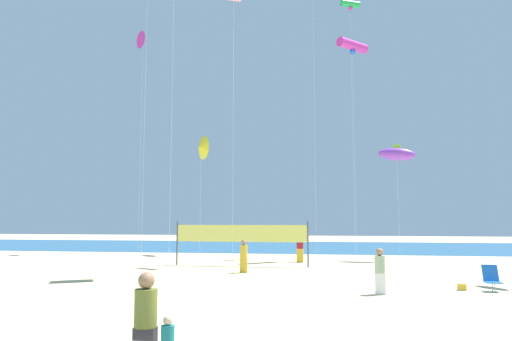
{
  "coord_description": "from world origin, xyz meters",
  "views": [
    {
      "loc": [
        2.34,
        -15.46,
        2.46
      ],
      "look_at": [
        -1.99,
        10.99,
        5.19
      ],
      "focal_mm": 33.96,
      "sensor_mm": 36.0,
      "label": 1
    }
  ],
  "objects_px": {
    "beachgoer_mustard_shirt": "(244,255)",
    "kite_magenta_delta": "(143,41)",
    "kite_yellow_delta": "(201,148)",
    "volleyball_net": "(241,235)",
    "beachgoer_sage_shirt": "(380,270)",
    "beach_handbag": "(462,287)",
    "folding_beach_chair": "(492,278)",
    "kite_magenta_tube": "(352,46)",
    "kite_violet_inflatable": "(397,154)",
    "kite_green_tube": "(350,5)",
    "beachgoer_maroon_shirt": "(300,246)",
    "mother_figure": "(146,319)"
  },
  "relations": [
    {
      "from": "mother_figure",
      "to": "folding_beach_chair",
      "type": "distance_m",
      "value": 13.45
    },
    {
      "from": "beachgoer_maroon_shirt",
      "to": "kite_yellow_delta",
      "type": "bearing_deg",
      "value": 18.39
    },
    {
      "from": "beachgoer_mustard_shirt",
      "to": "kite_magenta_delta",
      "type": "distance_m",
      "value": 22.86
    },
    {
      "from": "beachgoer_mustard_shirt",
      "to": "kite_magenta_delta",
      "type": "relative_size",
      "value": 0.09
    },
    {
      "from": "beachgoer_sage_shirt",
      "to": "folding_beach_chair",
      "type": "height_order",
      "value": "beachgoer_sage_shirt"
    },
    {
      "from": "kite_yellow_delta",
      "to": "kite_violet_inflatable",
      "type": "bearing_deg",
      "value": -12.01
    },
    {
      "from": "folding_beach_chair",
      "to": "volleyball_net",
      "type": "xyz_separation_m",
      "value": [
        -10.33,
        7.47,
        1.16
      ]
    },
    {
      "from": "kite_magenta_delta",
      "to": "beachgoer_mustard_shirt",
      "type": "bearing_deg",
      "value": -50.12
    },
    {
      "from": "beachgoer_mustard_shirt",
      "to": "kite_green_tube",
      "type": "distance_m",
      "value": 21.56
    },
    {
      "from": "volleyball_net",
      "to": "kite_magenta_tube",
      "type": "bearing_deg",
      "value": 41.93
    },
    {
      "from": "beachgoer_maroon_shirt",
      "to": "kite_green_tube",
      "type": "relative_size",
      "value": 0.1
    },
    {
      "from": "beachgoer_mustard_shirt",
      "to": "beach_handbag",
      "type": "distance_m",
      "value": 9.66
    },
    {
      "from": "kite_magenta_tube",
      "to": "kite_violet_inflatable",
      "type": "distance_m",
      "value": 7.71
    },
    {
      "from": "kite_magenta_delta",
      "to": "folding_beach_chair",
      "type": "bearing_deg",
      "value": -40.19
    },
    {
      "from": "beachgoer_sage_shirt",
      "to": "kite_magenta_delta",
      "type": "distance_m",
      "value": 29.24
    },
    {
      "from": "beach_handbag",
      "to": "kite_magenta_delta",
      "type": "bearing_deg",
      "value": 138.43
    },
    {
      "from": "beachgoer_mustard_shirt",
      "to": "kite_magenta_delta",
      "type": "bearing_deg",
      "value": 78.03
    },
    {
      "from": "beachgoer_maroon_shirt",
      "to": "kite_green_tube",
      "type": "bearing_deg",
      "value": -65.76
    },
    {
      "from": "volleyball_net",
      "to": "kite_yellow_delta",
      "type": "distance_m",
      "value": 11.1
    },
    {
      "from": "mother_figure",
      "to": "kite_green_tube",
      "type": "distance_m",
      "value": 32.01
    },
    {
      "from": "beachgoer_maroon_shirt",
      "to": "beachgoer_mustard_shirt",
      "type": "height_order",
      "value": "beachgoer_maroon_shirt"
    },
    {
      "from": "kite_yellow_delta",
      "to": "volleyball_net",
      "type": "bearing_deg",
      "value": -60.62
    },
    {
      "from": "mother_figure",
      "to": "kite_magenta_tube",
      "type": "distance_m",
      "value": 27.29
    },
    {
      "from": "kite_yellow_delta",
      "to": "beachgoer_maroon_shirt",
      "type": "bearing_deg",
      "value": -35.35
    },
    {
      "from": "folding_beach_chair",
      "to": "kite_yellow_delta",
      "type": "distance_m",
      "value": 22.72
    },
    {
      "from": "kite_yellow_delta",
      "to": "kite_magenta_delta",
      "type": "distance_m",
      "value": 10.48
    },
    {
      "from": "folding_beach_chair",
      "to": "kite_magenta_tube",
      "type": "distance_m",
      "value": 19.13
    },
    {
      "from": "beachgoer_mustard_shirt",
      "to": "mother_figure",
      "type": "bearing_deg",
      "value": -137.22
    },
    {
      "from": "folding_beach_chair",
      "to": "kite_magenta_delta",
      "type": "xyz_separation_m",
      "value": [
        -20.18,
        17.04,
        16.15
      ]
    },
    {
      "from": "kite_yellow_delta",
      "to": "folding_beach_chair",
      "type": "bearing_deg",
      "value": -46.28
    },
    {
      "from": "beachgoer_sage_shirt",
      "to": "kite_violet_inflatable",
      "type": "distance_m",
      "value": 15.4
    },
    {
      "from": "volleyball_net",
      "to": "beach_handbag",
      "type": "relative_size",
      "value": 25.75
    },
    {
      "from": "beachgoer_mustard_shirt",
      "to": "folding_beach_chair",
      "type": "distance_m",
      "value": 10.54
    },
    {
      "from": "beachgoer_maroon_shirt",
      "to": "kite_magenta_delta",
      "type": "distance_m",
      "value": 21.36
    },
    {
      "from": "beachgoer_sage_shirt",
      "to": "beach_handbag",
      "type": "xyz_separation_m",
      "value": [
        2.89,
        1.41,
        -0.7
      ]
    },
    {
      "from": "beachgoer_maroon_shirt",
      "to": "folding_beach_chair",
      "type": "bearing_deg",
      "value": 179.5
    },
    {
      "from": "kite_yellow_delta",
      "to": "kite_green_tube",
      "type": "relative_size",
      "value": 0.47
    },
    {
      "from": "folding_beach_chair",
      "to": "kite_green_tube",
      "type": "height_order",
      "value": "kite_green_tube"
    },
    {
      "from": "beachgoer_sage_shirt",
      "to": "kite_violet_inflatable",
      "type": "xyz_separation_m",
      "value": [
        2.41,
        14.1,
        5.71
      ]
    },
    {
      "from": "kite_magenta_tube",
      "to": "kite_green_tube",
      "type": "distance_m",
      "value": 5.18
    },
    {
      "from": "folding_beach_chair",
      "to": "kite_magenta_tube",
      "type": "relative_size",
      "value": 0.06
    },
    {
      "from": "volleyball_net",
      "to": "kite_yellow_delta",
      "type": "bearing_deg",
      "value": 119.38
    },
    {
      "from": "kite_magenta_tube",
      "to": "kite_violet_inflatable",
      "type": "height_order",
      "value": "kite_magenta_tube"
    },
    {
      "from": "mother_figure",
      "to": "kite_magenta_delta",
      "type": "xyz_separation_m",
      "value": [
        -11.8,
        27.56,
        15.76
      ]
    },
    {
      "from": "kite_violet_inflatable",
      "to": "kite_green_tube",
      "type": "distance_m",
      "value": 12.22
    },
    {
      "from": "beachgoer_maroon_shirt",
      "to": "kite_magenta_tube",
      "type": "height_order",
      "value": "kite_magenta_tube"
    },
    {
      "from": "kite_green_tube",
      "to": "kite_violet_inflatable",
      "type": "bearing_deg",
      "value": -53.86
    },
    {
      "from": "folding_beach_chair",
      "to": "kite_magenta_tube",
      "type": "xyz_separation_m",
      "value": [
        -4.03,
        13.13,
        13.32
      ]
    },
    {
      "from": "kite_magenta_tube",
      "to": "beach_handbag",
      "type": "bearing_deg",
      "value": -76.93
    },
    {
      "from": "beachgoer_mustard_shirt",
      "to": "beach_handbag",
      "type": "relative_size",
      "value": 5.45
    }
  ]
}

